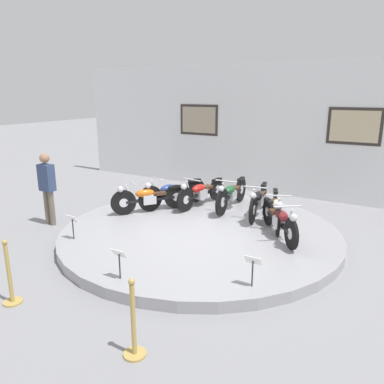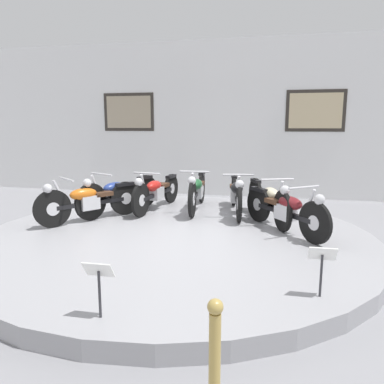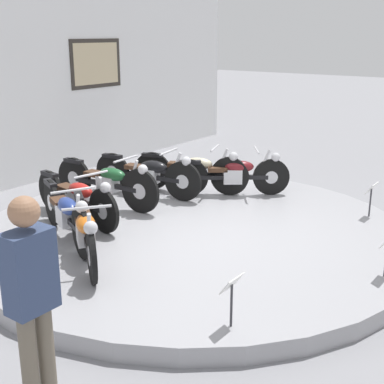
{
  "view_description": "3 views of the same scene",
  "coord_description": "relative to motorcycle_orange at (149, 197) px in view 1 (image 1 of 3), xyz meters",
  "views": [
    {
      "loc": [
        3.69,
        -6.76,
        3.08
      ],
      "look_at": [
        -0.19,
        -0.03,
        1.0
      ],
      "focal_mm": 35.0,
      "sensor_mm": 36.0,
      "label": 1
    },
    {
      "loc": [
        1.4,
        -5.41,
        1.85
      ],
      "look_at": [
        0.25,
        -0.01,
        0.85
      ],
      "focal_mm": 35.0,
      "sensor_mm": 36.0,
      "label": 2
    },
    {
      "loc": [
        -5.66,
        -4.13,
        2.81
      ],
      "look_at": [
        0.14,
        0.12,
        0.66
      ],
      "focal_mm": 50.0,
      "sensor_mm": 36.0,
      "label": 3
    }
  ],
  "objects": [
    {
      "name": "motorcycle_green",
      "position": [
        1.65,
        1.26,
        0.02
      ],
      "size": [
        0.54,
        2.03,
        0.81
      ],
      "color": "black",
      "rests_on": "display_platform"
    },
    {
      "name": "motorcycle_orange",
      "position": [
        0.0,
        0.0,
        0.0
      ],
      "size": [
        1.23,
        1.6,
        0.79
      ],
      "color": "black",
      "rests_on": "display_platform"
    },
    {
      "name": "stanchion_post_left_of_entry",
      "position": [
        0.48,
        -4.13,
        -0.24
      ],
      "size": [
        0.28,
        0.28,
        1.02
      ],
      "color": "tan",
      "rests_on": "ground_plane"
    },
    {
      "name": "display_platform",
      "position": [
        1.64,
        -0.37,
        -0.48
      ],
      "size": [
        5.99,
        5.99,
        0.2
      ],
      "primitive_type": "cylinder",
      "color": "#99999E",
      "rests_on": "ground_plane"
    },
    {
      "name": "motorcycle_red",
      "position": [
        0.86,
        1.09,
        -0.0
      ],
      "size": [
        0.54,
        1.95,
        0.78
      ],
      "color": "black",
      "rests_on": "display_platform"
    },
    {
      "name": "ground_plane",
      "position": [
        1.64,
        -0.37,
        -0.58
      ],
      "size": [
        60.0,
        60.0,
        0.0
      ],
      "primitive_type": "plane",
      "color": "gray"
    },
    {
      "name": "motorcycle_blue",
      "position": [
        0.27,
        0.64,
        0.01
      ],
      "size": [
        0.89,
        1.84,
        0.8
      ],
      "color": "black",
      "rests_on": "display_platform"
    },
    {
      "name": "motorcycle_cream",
      "position": [
        3.02,
        0.64,
        0.01
      ],
      "size": [
        0.78,
        1.89,
        0.8
      ],
      "color": "black",
      "rests_on": "display_platform"
    },
    {
      "name": "info_placard_front_centre",
      "position": [
        1.64,
        -3.02,
        -0.01
      ],
      "size": [
        0.26,
        0.11,
        0.51
      ],
      "color": "#333338",
      "rests_on": "display_platform"
    },
    {
      "name": "motorcycle_black",
      "position": [
        2.42,
        1.1,
        0.01
      ],
      "size": [
        0.54,
        1.98,
        0.8
      ],
      "color": "black",
      "rests_on": "display_platform"
    },
    {
      "name": "back_wall",
      "position": [
        1.64,
        4.0,
        1.41
      ],
      "size": [
        14.0,
        0.22,
        3.97
      ],
      "color": "white",
      "rests_on": "ground_plane"
    },
    {
      "name": "info_placard_front_left",
      "position": [
        -0.27,
        -2.2,
        -0.01
      ],
      "size": [
        0.26,
        0.11,
        0.51
      ],
      "color": "#333338",
      "rests_on": "display_platform"
    },
    {
      "name": "visitor_standing",
      "position": [
        -1.85,
        -1.46,
        0.4
      ],
      "size": [
        0.36,
        0.23,
        1.72
      ],
      "color": "#6B6051",
      "rests_on": "ground_plane"
    },
    {
      "name": "info_placard_front_right",
      "position": [
        3.55,
        -2.2,
        -0.01
      ],
      "size": [
        0.26,
        0.11,
        0.51
      ],
      "color": "#333338",
      "rests_on": "display_platform"
    },
    {
      "name": "motorcycle_maroon",
      "position": [
        3.29,
        -0.0,
        -0.0
      ],
      "size": [
        1.23,
        1.59,
        0.78
      ],
      "color": "black",
      "rests_on": "display_platform"
    },
    {
      "name": "stanchion_post_right_of_entry",
      "position": [
        2.81,
        -4.13,
        -0.24
      ],
      "size": [
        0.28,
        0.28,
        1.02
      ],
      "color": "tan",
      "rests_on": "ground_plane"
    }
  ]
}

